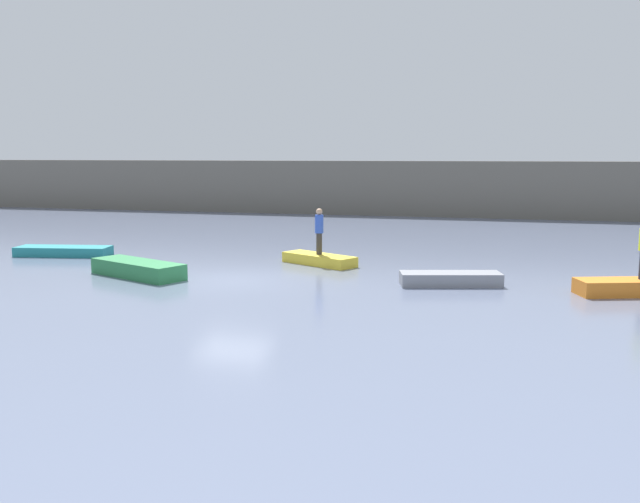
# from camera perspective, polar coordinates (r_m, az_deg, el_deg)

# --- Properties ---
(ground_plane) EXTENTS (120.00, 120.00, 0.00)m
(ground_plane) POSITION_cam_1_polar(r_m,az_deg,el_deg) (23.05, -7.32, -2.33)
(ground_plane) COLOR slate
(embankment_wall) EXTENTS (80.00, 1.20, 3.70)m
(embankment_wall) POSITION_cam_1_polar(r_m,az_deg,el_deg) (47.07, 4.39, 5.31)
(embankment_wall) COLOR #666056
(embankment_wall) RESTS_ON ground_plane
(rowboat_teal) EXTENTS (3.96, 1.79, 0.39)m
(rowboat_teal) POSITION_cam_1_polar(r_m,az_deg,el_deg) (30.05, -20.62, 0.03)
(rowboat_teal) COLOR teal
(rowboat_teal) RESTS_ON ground_plane
(rowboat_green) EXTENTS (3.90, 2.58, 0.54)m
(rowboat_green) POSITION_cam_1_polar(r_m,az_deg,el_deg) (24.16, -14.96, -1.41)
(rowboat_green) COLOR #2D7F47
(rowboat_green) RESTS_ON ground_plane
(rowboat_yellow) EXTENTS (3.16, 2.31, 0.39)m
(rowboat_yellow) POSITION_cam_1_polar(r_m,az_deg,el_deg) (25.92, -0.07, -0.67)
(rowboat_yellow) COLOR gold
(rowboat_yellow) RESTS_ON ground_plane
(rowboat_grey) EXTENTS (3.33, 1.76, 0.42)m
(rowboat_grey) POSITION_cam_1_polar(r_m,az_deg,el_deg) (22.22, 10.84, -2.26)
(rowboat_grey) COLOR gray
(rowboat_grey) RESTS_ON ground_plane
(person_blue_shirt) EXTENTS (0.32, 0.32, 1.75)m
(person_blue_shirt) POSITION_cam_1_polar(r_m,az_deg,el_deg) (25.77, -0.07, 1.91)
(person_blue_shirt) COLOR #38332D
(person_blue_shirt) RESTS_ON rowboat_yellow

